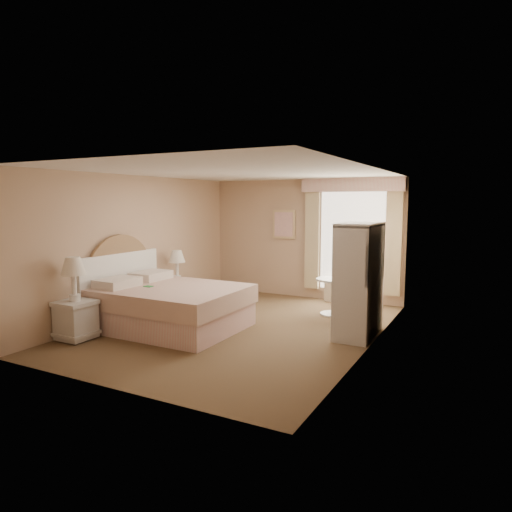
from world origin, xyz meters
The scene contains 9 objects.
room centered at (0.00, 0.00, 1.25)m, with size 4.21×5.51×2.51m.
window centered at (1.05, 2.65, 1.34)m, with size 2.05×0.22×2.51m.
framed_art centered at (-0.45, 2.71, 1.55)m, with size 0.52×0.04×0.62m.
bed centered at (-1.11, -0.52, 0.38)m, with size 2.29×1.80×1.59m.
nightstand_near centered at (-1.84, -1.67, 0.46)m, with size 0.50×0.50×1.22m.
nightstand_far centered at (-1.84, 0.77, 0.41)m, with size 0.45×0.45×1.08m.
round_table centered at (1.06, 1.55, 0.44)m, with size 0.63×0.63×0.66m.
cafe_chair centered at (1.59, 1.44, 0.52)m, with size 0.56×0.56×0.89m.
armoire centered at (1.81, 0.47, 0.72)m, with size 0.52×1.04×1.73m.
Camera 1 is at (3.58, -6.26, 2.05)m, focal length 32.00 mm.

